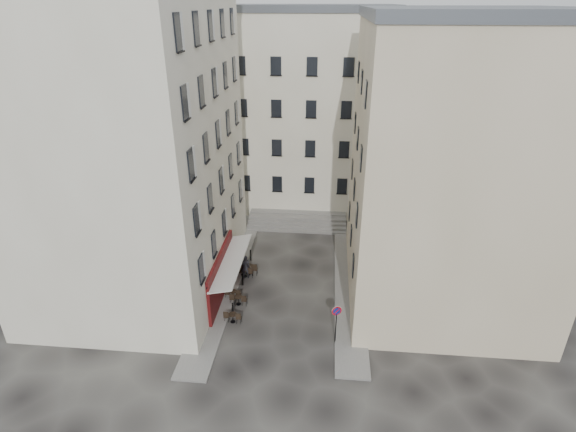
# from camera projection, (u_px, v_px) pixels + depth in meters

# --- Properties ---
(ground) EXTENTS (90.00, 90.00, 0.00)m
(ground) POSITION_uv_depth(u_px,v_px,m) (283.00, 308.00, 30.54)
(ground) COLOR black
(ground) RESTS_ON ground
(sidewalk_left) EXTENTS (2.00, 22.00, 0.12)m
(sidewalk_left) POSITION_uv_depth(u_px,v_px,m) (230.00, 272.00, 34.48)
(sidewalk_left) COLOR slate
(sidewalk_left) RESTS_ON ground
(sidewalk_right) EXTENTS (2.00, 18.00, 0.12)m
(sidewalk_right) POSITION_uv_depth(u_px,v_px,m) (348.00, 286.00, 32.82)
(sidewalk_right) COLOR slate
(sidewalk_right) RESTS_ON ground
(building_left) EXTENTS (12.20, 16.20, 20.60)m
(building_left) POSITION_uv_depth(u_px,v_px,m) (129.00, 145.00, 29.64)
(building_left) COLOR beige
(building_left) RESTS_ON ground
(building_right) EXTENTS (12.20, 14.20, 18.60)m
(building_right) POSITION_uv_depth(u_px,v_px,m) (451.00, 167.00, 28.74)
(building_right) COLOR tan
(building_right) RESTS_ON ground
(building_back) EXTENTS (18.20, 10.20, 18.60)m
(building_back) POSITION_uv_depth(u_px,v_px,m) (293.00, 110.00, 43.61)
(building_back) COLOR beige
(building_back) RESTS_ON ground
(cafe_storefront) EXTENTS (1.74, 7.30, 3.50)m
(cafe_storefront) POSITION_uv_depth(u_px,v_px,m) (222.00, 274.00, 30.98)
(cafe_storefront) COLOR #490F0A
(cafe_storefront) RESTS_ON ground
(stone_steps) EXTENTS (9.00, 3.15, 0.80)m
(stone_steps) POSITION_uv_depth(u_px,v_px,m) (297.00, 221.00, 41.64)
(stone_steps) COLOR slate
(stone_steps) RESTS_ON ground
(bollard_near) EXTENTS (0.12, 0.12, 0.98)m
(bollard_near) POSITION_uv_depth(u_px,v_px,m) (233.00, 308.00, 29.69)
(bollard_near) COLOR black
(bollard_near) RESTS_ON ground
(bollard_mid) EXTENTS (0.12, 0.12, 0.98)m
(bollard_mid) POSITION_uv_depth(u_px,v_px,m) (243.00, 279.00, 32.83)
(bollard_mid) COLOR black
(bollard_mid) RESTS_ON ground
(bollard_far) EXTENTS (0.12, 0.12, 0.98)m
(bollard_far) POSITION_uv_depth(u_px,v_px,m) (251.00, 255.00, 35.96)
(bollard_far) COLOR black
(bollard_far) RESTS_ON ground
(no_parking_sign) EXTENTS (0.59, 0.23, 2.70)m
(no_parking_sign) POSITION_uv_depth(u_px,v_px,m) (336.00, 318.00, 26.66)
(no_parking_sign) COLOR black
(no_parking_sign) RESTS_ON ground
(bistro_table_a) EXTENTS (1.17, 0.55, 0.82)m
(bistro_table_a) POSITION_uv_depth(u_px,v_px,m) (233.00, 317.00, 29.06)
(bistro_table_a) COLOR black
(bistro_table_a) RESTS_ON ground
(bistro_table_b) EXTENTS (1.20, 0.56, 0.84)m
(bistro_table_b) POSITION_uv_depth(u_px,v_px,m) (238.00, 299.00, 30.76)
(bistro_table_b) COLOR black
(bistro_table_b) RESTS_ON ground
(bistro_table_c) EXTENTS (1.14, 0.54, 0.81)m
(bistro_table_c) POSITION_uv_depth(u_px,v_px,m) (233.00, 294.00, 31.36)
(bistro_table_c) COLOR black
(bistro_table_c) RESTS_ON ground
(bistro_table_d) EXTENTS (1.21, 0.57, 0.85)m
(bistro_table_d) POSITION_uv_depth(u_px,v_px,m) (245.00, 272.00, 33.86)
(bistro_table_d) COLOR black
(bistro_table_d) RESTS_ON ground
(bistro_table_e) EXTENTS (1.39, 0.65, 0.98)m
(bistro_table_e) POSITION_uv_depth(u_px,v_px,m) (249.00, 268.00, 34.15)
(bistro_table_e) COLOR black
(bistro_table_e) RESTS_ON ground
(pedestrian) EXTENTS (0.83, 0.68, 1.95)m
(pedestrian) POSITION_uv_depth(u_px,v_px,m) (245.00, 267.00, 33.47)
(pedestrian) COLOR black
(pedestrian) RESTS_ON ground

